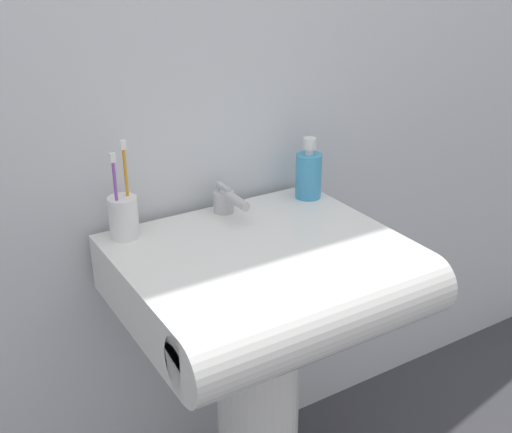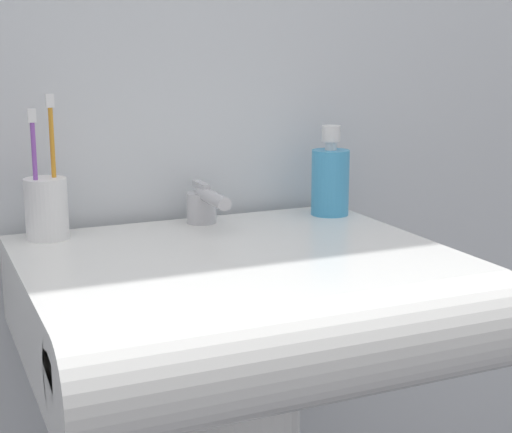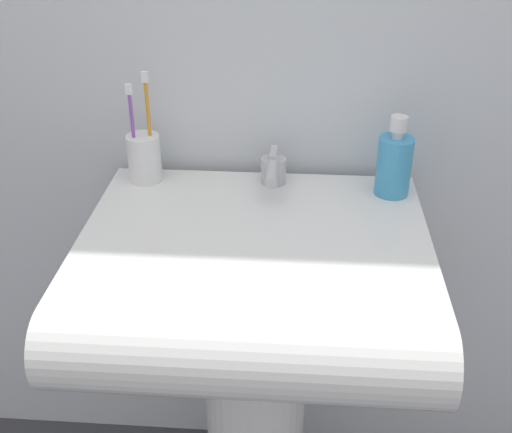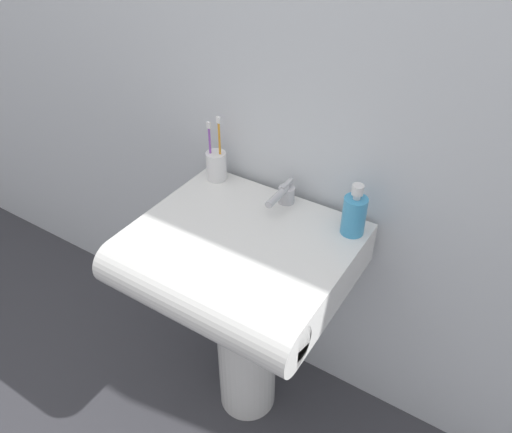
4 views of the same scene
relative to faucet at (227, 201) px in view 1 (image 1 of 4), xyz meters
The scene contains 6 objects.
wall_back 0.40m from the faucet, 102.18° to the left, with size 5.00×0.05×2.40m, color silver.
sink_pedestal 0.52m from the faucet, 96.99° to the right, with size 0.20×0.20×0.65m, color white.
sink_basin 0.25m from the faucet, 95.43° to the right, with size 0.60×0.53×0.13m.
faucet is the anchor object (origin of this frame).
toothbrush_cup 0.25m from the faucet, behind, with size 0.06×0.06×0.22m.
soap_bottle 0.23m from the faucet, ahead, with size 0.07×0.07×0.16m.
Camera 1 is at (-0.65, -1.06, 1.41)m, focal length 45.00 mm.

